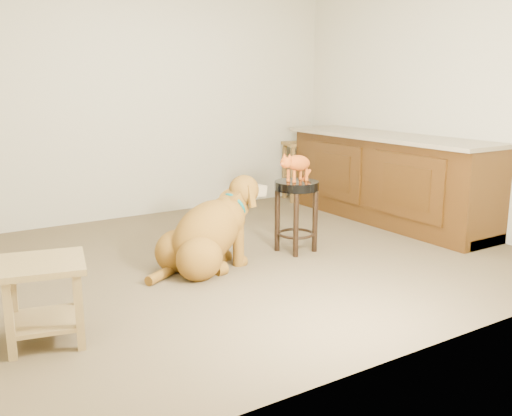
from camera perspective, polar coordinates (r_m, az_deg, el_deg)
floor at (r=4.97m, az=-0.70°, el=-4.94°), size 4.50×4.00×0.01m
room_shell at (r=4.74m, az=-0.75°, el=14.77°), size 4.54×4.04×2.62m
cabinet_run at (r=6.29m, az=13.03°, el=2.64°), size 0.70×2.56×0.94m
padded_stool at (r=5.04m, az=4.06°, el=0.61°), size 0.39×0.39×0.64m
wood_stool at (r=7.26m, az=4.46°, el=3.80°), size 0.50×0.50×0.73m
side_table at (r=3.56m, az=-20.45°, el=-7.60°), size 0.57×0.57×0.49m
golden_retriever at (r=4.60m, az=-4.86°, el=-2.66°), size 1.22×0.66×0.78m
tabby_kitten at (r=4.98m, az=4.03°, el=4.41°), size 0.44×0.21×0.28m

